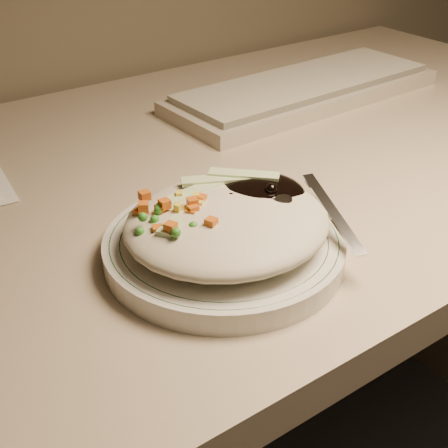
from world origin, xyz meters
TOP-DOWN VIEW (x-y plane):
  - desk at (0.00, 1.38)m, footprint 1.40×0.70m
  - plate at (-0.10, 1.20)m, footprint 0.22×0.22m
  - plate_rim at (-0.10, 1.20)m, footprint 0.21×0.21m
  - meal at (-0.09, 1.20)m, footprint 0.21×0.19m
  - keyboard at (0.25, 1.48)m, footprint 0.45×0.17m

SIDE VIEW (x-z plane):
  - desk at x=0.00m, z-range 0.17..0.91m
  - plate at x=-0.10m, z-range 0.74..0.76m
  - keyboard at x=0.25m, z-range 0.74..0.77m
  - plate_rim at x=-0.10m, z-range 0.76..0.76m
  - meal at x=-0.09m, z-range 0.76..0.81m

